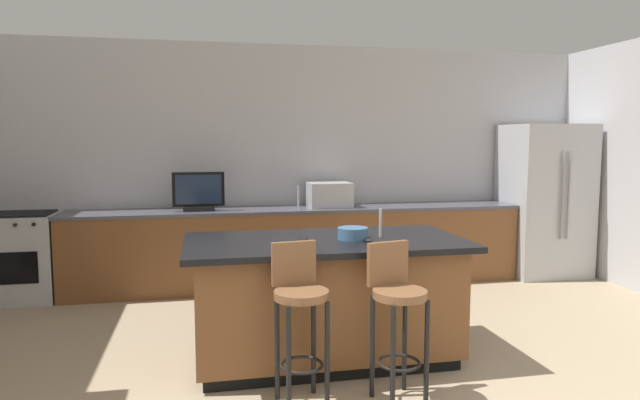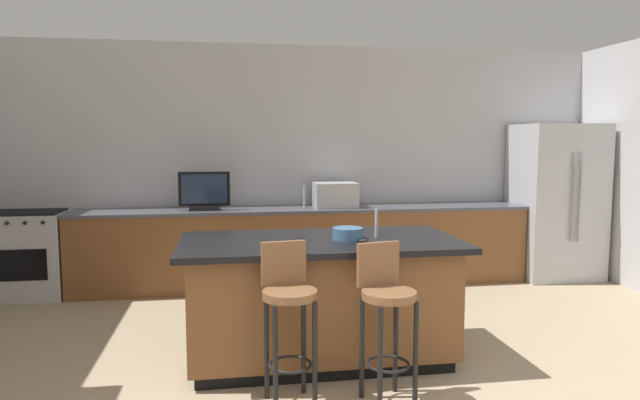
% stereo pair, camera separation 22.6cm
% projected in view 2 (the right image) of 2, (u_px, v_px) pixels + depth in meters
% --- Properties ---
extents(wall_back, '(7.44, 0.12, 2.74)m').
position_uv_depth(wall_back, '(308.00, 164.00, 6.64)').
color(wall_back, '#BCBCC1').
rests_on(wall_back, ground_plane).
extents(counter_back, '(5.10, 0.62, 0.89)m').
position_uv_depth(counter_back, '(305.00, 246.00, 6.35)').
color(counter_back, brown).
rests_on(counter_back, ground_plane).
extents(kitchen_island, '(2.05, 1.06, 0.92)m').
position_uv_depth(kitchen_island, '(320.00, 298.00, 4.18)').
color(kitchen_island, black).
rests_on(kitchen_island, ground_plane).
extents(refrigerator, '(0.94, 0.79, 1.84)m').
position_uv_depth(refrigerator, '(556.00, 201.00, 6.71)').
color(refrigerator, '#B7BABF').
rests_on(refrigerator, ground_plane).
extents(range_oven, '(0.76, 0.63, 0.91)m').
position_uv_depth(range_oven, '(29.00, 254.00, 5.88)').
color(range_oven, '#B7BABF').
rests_on(range_oven, ground_plane).
extents(microwave, '(0.48, 0.36, 0.28)m').
position_uv_depth(microwave, '(335.00, 195.00, 6.34)').
color(microwave, '#B7BABF').
rests_on(microwave, counter_back).
extents(tv_monitor, '(0.55, 0.16, 0.42)m').
position_uv_depth(tv_monitor, '(204.00, 192.00, 6.05)').
color(tv_monitor, black).
rests_on(tv_monitor, counter_back).
extents(sink_faucet_back, '(0.02, 0.02, 0.24)m').
position_uv_depth(sink_faucet_back, '(304.00, 196.00, 6.39)').
color(sink_faucet_back, '#B2B2B7').
rests_on(sink_faucet_back, counter_back).
extents(sink_faucet_island, '(0.02, 0.02, 0.22)m').
position_uv_depth(sink_faucet_island, '(376.00, 223.00, 4.19)').
color(sink_faucet_island, '#B2B2B7').
rests_on(sink_faucet_island, kitchen_island).
extents(bar_stool_left, '(0.34, 0.36, 1.01)m').
position_uv_depth(bar_stool_left, '(288.00, 308.00, 3.47)').
color(bar_stool_left, brown).
rests_on(bar_stool_left, ground_plane).
extents(bar_stool_right, '(0.35, 0.37, 1.00)m').
position_uv_depth(bar_stool_right, '(386.00, 308.00, 3.49)').
color(bar_stool_right, brown).
rests_on(bar_stool_right, ground_plane).
extents(fruit_bowl, '(0.23, 0.23, 0.09)m').
position_uv_depth(fruit_bowl, '(348.00, 234.00, 4.12)').
color(fruit_bowl, '#3F668C').
rests_on(fruit_bowl, kitchen_island).
extents(cell_phone, '(0.11, 0.16, 0.01)m').
position_uv_depth(cell_phone, '(296.00, 239.00, 4.11)').
color(cell_phone, black).
rests_on(cell_phone, kitchen_island).
extents(tv_remote, '(0.09, 0.18, 0.02)m').
position_uv_depth(tv_remote, '(363.00, 241.00, 4.03)').
color(tv_remote, black).
rests_on(tv_remote, kitchen_island).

